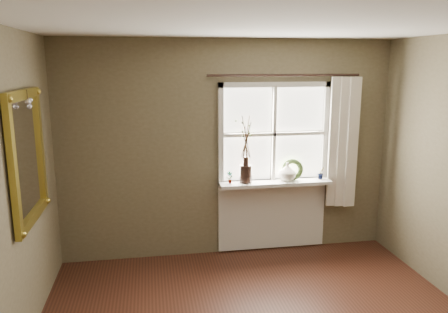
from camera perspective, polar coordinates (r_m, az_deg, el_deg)
name	(u,v)px	position (r m, az deg, el deg)	size (l,w,h in m)	color
ceiling	(293,17)	(2.96, 8.97, 17.50)	(4.50, 4.50, 0.00)	silver
wall_back	(228,149)	(5.27, 0.51, 0.98)	(4.00, 0.10, 2.60)	brown
window_frame	(274,134)	(5.30, 6.52, 2.93)	(1.36, 0.06, 1.24)	silver
window_sill	(275,183)	(5.32, 6.70, -3.43)	(1.36, 0.26, 0.04)	silver
window_apron	(272,214)	(5.55, 6.27, -7.51)	(1.36, 0.04, 0.88)	silver
dark_jug	(246,174)	(5.20, 2.86, -2.27)	(0.15, 0.15, 0.22)	black
cream_vase	(287,172)	(5.33, 8.26, -1.98)	(0.21, 0.21, 0.22)	beige
wreath	(292,172)	(5.39, 8.93, -1.97)	(0.26, 0.26, 0.06)	#334920
potted_plant_left	(230,177)	(5.17, 0.76, -2.73)	(0.08, 0.05, 0.15)	#334920
potted_plant_right	(321,173)	(5.49, 12.55, -2.12)	(0.08, 0.07, 0.15)	#334920
curtain	(342,143)	(5.52, 15.19, 1.75)	(0.36, 0.12, 1.59)	beige
curtain_rod	(285,75)	(5.21, 7.97, 10.48)	(0.03, 0.03, 1.84)	black
gilt_mirror	(28,157)	(4.09, -24.28, -0.02)	(0.10, 0.96, 1.14)	white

